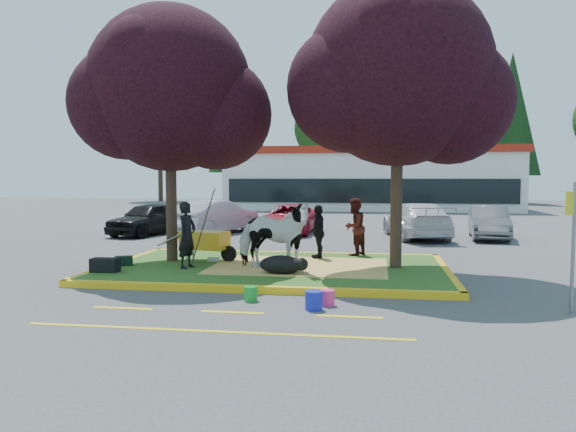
# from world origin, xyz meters

# --- Properties ---
(ground) EXTENTS (90.00, 90.00, 0.00)m
(ground) POSITION_xyz_m (0.00, 0.00, 0.00)
(ground) COLOR #424244
(ground) RESTS_ON ground
(median_island) EXTENTS (8.00, 5.00, 0.15)m
(median_island) POSITION_xyz_m (0.00, 0.00, 0.07)
(median_island) COLOR #26541A
(median_island) RESTS_ON ground
(curb_near) EXTENTS (8.30, 0.16, 0.15)m
(curb_near) POSITION_xyz_m (0.00, -2.58, 0.07)
(curb_near) COLOR yellow
(curb_near) RESTS_ON ground
(curb_far) EXTENTS (8.30, 0.16, 0.15)m
(curb_far) POSITION_xyz_m (0.00, 2.58, 0.07)
(curb_far) COLOR yellow
(curb_far) RESTS_ON ground
(curb_left) EXTENTS (0.16, 5.30, 0.15)m
(curb_left) POSITION_xyz_m (-4.08, 0.00, 0.07)
(curb_left) COLOR yellow
(curb_left) RESTS_ON ground
(curb_right) EXTENTS (0.16, 5.30, 0.15)m
(curb_right) POSITION_xyz_m (4.08, 0.00, 0.07)
(curb_right) COLOR yellow
(curb_right) RESTS_ON ground
(straw_bedding) EXTENTS (4.20, 3.00, 0.01)m
(straw_bedding) POSITION_xyz_m (0.60, 0.00, 0.15)
(straw_bedding) COLOR #ECBF61
(straw_bedding) RESTS_ON median_island
(tree_purple_left) EXTENTS (5.06, 4.20, 6.51)m
(tree_purple_left) POSITION_xyz_m (-2.78, 0.38, 4.36)
(tree_purple_left) COLOR black
(tree_purple_left) RESTS_ON median_island
(tree_purple_right) EXTENTS (5.30, 4.40, 6.82)m
(tree_purple_right) POSITION_xyz_m (2.92, 0.18, 4.56)
(tree_purple_right) COLOR black
(tree_purple_right) RESTS_ON median_island
(fire_lane_stripe_a) EXTENTS (1.10, 0.12, 0.01)m
(fire_lane_stripe_a) POSITION_xyz_m (-2.00, -4.20, 0.00)
(fire_lane_stripe_a) COLOR yellow
(fire_lane_stripe_a) RESTS_ON ground
(fire_lane_stripe_b) EXTENTS (1.10, 0.12, 0.01)m
(fire_lane_stripe_b) POSITION_xyz_m (0.00, -4.20, 0.00)
(fire_lane_stripe_b) COLOR yellow
(fire_lane_stripe_b) RESTS_ON ground
(fire_lane_stripe_c) EXTENTS (1.10, 0.12, 0.01)m
(fire_lane_stripe_c) POSITION_xyz_m (2.00, -4.20, 0.00)
(fire_lane_stripe_c) COLOR yellow
(fire_lane_stripe_c) RESTS_ON ground
(fire_lane_long) EXTENTS (6.00, 0.10, 0.01)m
(fire_lane_long) POSITION_xyz_m (0.00, -5.40, 0.00)
(fire_lane_long) COLOR yellow
(fire_lane_long) RESTS_ON ground
(retail_building) EXTENTS (20.40, 8.40, 4.40)m
(retail_building) POSITION_xyz_m (2.00, 27.98, 2.25)
(retail_building) COLOR silver
(retail_building) RESTS_ON ground
(treeline) EXTENTS (46.58, 7.80, 14.63)m
(treeline) POSITION_xyz_m (1.23, 37.61, 7.73)
(treeline) COLOR black
(treeline) RESTS_ON ground
(cow) EXTENTS (2.05, 1.26, 1.61)m
(cow) POSITION_xyz_m (0.07, -0.73, 0.96)
(cow) COLOR white
(cow) RESTS_ON median_island
(calf) EXTENTS (1.04, 0.67, 0.42)m
(calf) POSITION_xyz_m (0.33, -1.16, 0.36)
(calf) COLOR black
(calf) RESTS_ON median_island
(handler) EXTENTS (0.51, 0.65, 1.58)m
(handler) POSITION_xyz_m (-2.02, -0.66, 0.94)
(handler) COLOR black
(handler) RESTS_ON median_island
(visitor_a) EXTENTS (0.90, 0.97, 1.59)m
(visitor_a) POSITION_xyz_m (1.83, 2.14, 0.94)
(visitor_a) COLOR #3F1412
(visitor_a) RESTS_ON median_island
(visitor_b) EXTENTS (0.57, 0.90, 1.43)m
(visitor_b) POSITION_xyz_m (0.92, 1.36, 0.87)
(visitor_b) COLOR black
(visitor_b) RESTS_ON median_island
(wheelbarrow) EXTENTS (2.06, 0.88, 0.78)m
(wheelbarrow) POSITION_xyz_m (-1.91, 0.43, 0.69)
(wheelbarrow) COLOR black
(wheelbarrow) RESTS_ON median_island
(gear_bag_dark) EXTENTS (0.63, 0.36, 0.32)m
(gear_bag_dark) POSITION_xyz_m (-3.70, -1.49, 0.31)
(gear_bag_dark) COLOR black
(gear_bag_dark) RESTS_ON median_island
(gear_bag_green) EXTENTS (0.49, 0.41, 0.23)m
(gear_bag_green) POSITION_xyz_m (-3.70, -0.52, 0.26)
(gear_bag_green) COLOR black
(gear_bag_green) RESTS_ON median_island
(sign_post) EXTENTS (0.31, 0.11, 2.24)m
(sign_post) POSITION_xyz_m (5.73, -3.35, 1.36)
(sign_post) COLOR slate
(sign_post) RESTS_ON ground
(bucket_green) EXTENTS (0.29, 0.29, 0.28)m
(bucket_green) POSITION_xyz_m (0.11, -3.28, 0.14)
(bucket_green) COLOR #17982A
(bucket_green) RESTS_ON ground
(bucket_pink) EXTENTS (0.33, 0.33, 0.28)m
(bucket_pink) POSITION_xyz_m (1.56, -3.43, 0.14)
(bucket_pink) COLOR #F33679
(bucket_pink) RESTS_ON ground
(bucket_blue) EXTENTS (0.38, 0.38, 0.33)m
(bucket_blue) POSITION_xyz_m (1.36, -3.79, 0.17)
(bucket_blue) COLOR #1622B3
(bucket_blue) RESTS_ON ground
(car_black) EXTENTS (2.50, 4.09, 1.30)m
(car_black) POSITION_xyz_m (-6.60, 7.85, 0.65)
(car_black) COLOR black
(car_black) RESTS_ON ground
(car_silver) EXTENTS (2.97, 4.41, 1.38)m
(car_silver) POSITION_xyz_m (-4.04, 8.79, 0.69)
(car_silver) COLOR #AEB0B7
(car_silver) RESTS_ON ground
(car_red) EXTENTS (2.21, 4.40, 1.19)m
(car_red) POSITION_xyz_m (-1.06, 9.33, 0.60)
(car_red) COLOR #A50D23
(car_red) RESTS_ON ground
(car_white) EXTENTS (2.68, 4.88, 1.34)m
(car_white) POSITION_xyz_m (3.96, 8.30, 0.67)
(car_white) COLOR silver
(car_white) RESTS_ON ground
(car_grey) EXTENTS (1.66, 3.82, 1.22)m
(car_grey) POSITION_xyz_m (6.63, 8.45, 0.61)
(car_grey) COLOR #5C5E64
(car_grey) RESTS_ON ground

